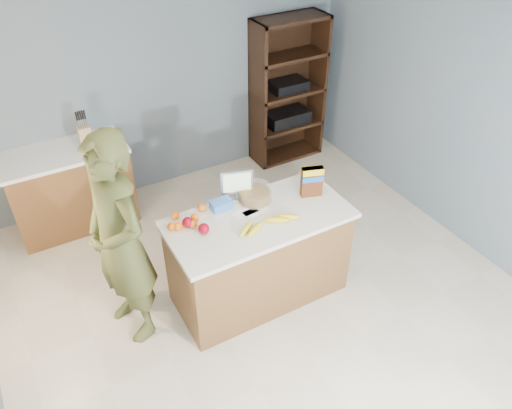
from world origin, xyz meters
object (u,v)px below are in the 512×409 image
counter_peninsula (259,260)px  shelving_unit (286,93)px  person (119,243)px  cereal_box (312,180)px  tv (237,183)px

counter_peninsula → shelving_unit: size_ratio=0.87×
person → cereal_box: size_ratio=6.69×
counter_peninsula → shelving_unit: (1.55, 2.05, 0.45)m
counter_peninsula → tv: (-0.03, 0.33, 0.64)m
person → shelving_unit: bearing=109.1°
person → tv: bearing=81.0°
person → cereal_box: (1.67, -0.16, 0.12)m
counter_peninsula → shelving_unit: 2.61m
cereal_box → person: bearing=174.6°
tv → cereal_box: bearing=-25.6°
counter_peninsula → cereal_box: (0.56, 0.05, 0.65)m
counter_peninsula → person: 1.25m
counter_peninsula → person: (-1.12, 0.21, 0.52)m
cereal_box → tv: bearing=154.4°
shelving_unit → tv: size_ratio=6.38×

